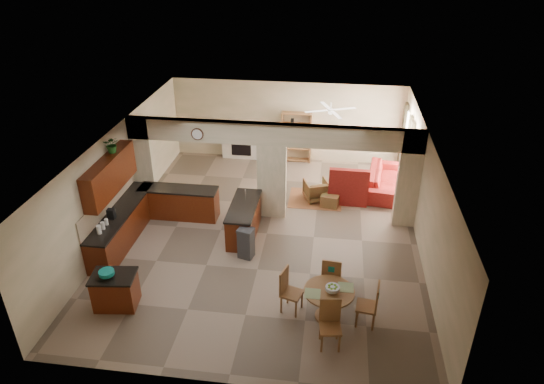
# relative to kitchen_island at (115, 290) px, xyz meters

# --- Properties ---
(floor) EXTENTS (10.00, 10.00, 0.00)m
(floor) POSITION_rel_kitchen_island_xyz_m (2.84, 3.26, -0.41)
(floor) COLOR #816B59
(floor) RESTS_ON ground
(ceiling) EXTENTS (10.00, 10.00, 0.00)m
(ceiling) POSITION_rel_kitchen_island_xyz_m (2.84, 3.26, 2.39)
(ceiling) COLOR white
(ceiling) RESTS_ON wall_back
(wall_back) EXTENTS (8.00, 0.00, 8.00)m
(wall_back) POSITION_rel_kitchen_island_xyz_m (2.84, 8.26, 0.99)
(wall_back) COLOR beige
(wall_back) RESTS_ON floor
(wall_front) EXTENTS (8.00, 0.00, 8.00)m
(wall_front) POSITION_rel_kitchen_island_xyz_m (2.84, -1.74, 0.99)
(wall_front) COLOR beige
(wall_front) RESTS_ON floor
(wall_left) EXTENTS (0.00, 10.00, 10.00)m
(wall_left) POSITION_rel_kitchen_island_xyz_m (-1.16, 3.26, 0.99)
(wall_left) COLOR beige
(wall_left) RESTS_ON floor
(wall_right) EXTENTS (0.00, 10.00, 10.00)m
(wall_right) POSITION_rel_kitchen_island_xyz_m (6.84, 3.26, 0.99)
(wall_right) COLOR beige
(wall_right) RESTS_ON floor
(partition_left_pier) EXTENTS (0.60, 0.25, 2.80)m
(partition_left_pier) POSITION_rel_kitchen_island_xyz_m (-0.86, 4.26, 0.99)
(partition_left_pier) COLOR beige
(partition_left_pier) RESTS_ON floor
(partition_center_pier) EXTENTS (0.80, 0.25, 2.20)m
(partition_center_pier) POSITION_rel_kitchen_island_xyz_m (2.84, 4.26, 0.69)
(partition_center_pier) COLOR beige
(partition_center_pier) RESTS_ON floor
(partition_right_pier) EXTENTS (0.60, 0.25, 2.80)m
(partition_right_pier) POSITION_rel_kitchen_island_xyz_m (6.54, 4.26, 0.99)
(partition_right_pier) COLOR beige
(partition_right_pier) RESTS_ON floor
(partition_header) EXTENTS (8.00, 0.25, 0.60)m
(partition_header) POSITION_rel_kitchen_island_xyz_m (2.84, 4.26, 2.09)
(partition_header) COLOR beige
(partition_header) RESTS_ON partition_center_pier
(kitchen_counter) EXTENTS (2.52, 3.29, 1.48)m
(kitchen_counter) POSITION_rel_kitchen_island_xyz_m (-0.42, 3.01, 0.06)
(kitchen_counter) COLOR #481208
(kitchen_counter) RESTS_ON floor
(upper_cabinets) EXTENTS (0.35, 2.40, 0.90)m
(upper_cabinets) POSITION_rel_kitchen_island_xyz_m (-0.98, 2.46, 1.51)
(upper_cabinets) COLOR #481208
(upper_cabinets) RESTS_ON wall_left
(peninsula) EXTENTS (0.70, 1.85, 0.91)m
(peninsula) POSITION_rel_kitchen_island_xyz_m (2.24, 3.14, 0.05)
(peninsula) COLOR #481208
(peninsula) RESTS_ON floor
(wall_clock) EXTENTS (0.34, 0.03, 0.34)m
(wall_clock) POSITION_rel_kitchen_island_xyz_m (0.84, 4.11, 2.04)
(wall_clock) COLOR #492718
(wall_clock) RESTS_ON partition_header
(rug) EXTENTS (1.60, 1.30, 0.01)m
(rug) POSITION_rel_kitchen_island_xyz_m (4.04, 5.36, -0.40)
(rug) COLOR #9C5B39
(rug) RESTS_ON floor
(fireplace) EXTENTS (1.60, 0.35, 1.20)m
(fireplace) POSITION_rel_kitchen_island_xyz_m (1.24, 8.09, 0.21)
(fireplace) COLOR white
(fireplace) RESTS_ON floor
(shelving_unit) EXTENTS (1.00, 0.32, 1.80)m
(shelving_unit) POSITION_rel_kitchen_island_xyz_m (3.19, 8.08, 0.49)
(shelving_unit) COLOR brown
(shelving_unit) RESTS_ON floor
(window_a) EXTENTS (0.02, 0.90, 1.90)m
(window_a) POSITION_rel_kitchen_island_xyz_m (6.81, 5.56, 0.79)
(window_a) COLOR white
(window_a) RESTS_ON wall_right
(window_b) EXTENTS (0.02, 0.90, 1.90)m
(window_b) POSITION_rel_kitchen_island_xyz_m (6.81, 7.26, 0.79)
(window_b) COLOR white
(window_b) RESTS_ON wall_right
(glazed_door) EXTENTS (0.02, 0.70, 2.10)m
(glazed_door) POSITION_rel_kitchen_island_xyz_m (6.81, 6.41, 0.64)
(glazed_door) COLOR white
(glazed_door) RESTS_ON wall_right
(drape_a_left) EXTENTS (0.10, 0.28, 2.30)m
(drape_a_left) POSITION_rel_kitchen_island_xyz_m (6.77, 4.96, 0.79)
(drape_a_left) COLOR #3A1917
(drape_a_left) RESTS_ON wall_right
(drape_a_right) EXTENTS (0.10, 0.28, 2.30)m
(drape_a_right) POSITION_rel_kitchen_island_xyz_m (6.77, 6.16, 0.79)
(drape_a_right) COLOR #3A1917
(drape_a_right) RESTS_ON wall_right
(drape_b_left) EXTENTS (0.10, 0.28, 2.30)m
(drape_b_left) POSITION_rel_kitchen_island_xyz_m (6.77, 6.66, 0.79)
(drape_b_left) COLOR #3A1917
(drape_b_left) RESTS_ON wall_right
(drape_b_right) EXTENTS (0.10, 0.28, 2.30)m
(drape_b_right) POSITION_rel_kitchen_island_xyz_m (6.77, 7.86, 0.79)
(drape_b_right) COLOR #3A1917
(drape_b_right) RESTS_ON wall_right
(ceiling_fan) EXTENTS (1.00, 1.00, 0.10)m
(ceiling_fan) POSITION_rel_kitchen_island_xyz_m (4.34, 6.26, 2.15)
(ceiling_fan) COLOR white
(ceiling_fan) RESTS_ON ceiling
(kitchen_island) EXTENTS (1.01, 0.78, 0.81)m
(kitchen_island) POSITION_rel_kitchen_island_xyz_m (0.00, 0.00, 0.00)
(kitchen_island) COLOR #481208
(kitchen_island) RESTS_ON floor
(teal_bowl) EXTENTS (0.33, 0.33, 0.15)m
(teal_bowl) POSITION_rel_kitchen_island_xyz_m (-0.09, -0.06, 0.48)
(teal_bowl) COLOR #128077
(teal_bowl) RESTS_ON kitchen_island
(trash_can) EXTENTS (0.42, 0.38, 0.75)m
(trash_can) POSITION_rel_kitchen_island_xyz_m (2.48, 2.14, -0.03)
(trash_can) COLOR #313134
(trash_can) RESTS_ON floor
(dining_table) EXTENTS (1.06, 1.06, 0.72)m
(dining_table) POSITION_rel_kitchen_island_xyz_m (4.59, 0.23, 0.08)
(dining_table) COLOR brown
(dining_table) RESTS_ON floor
(fruit_bowl) EXTENTS (0.29, 0.29, 0.16)m
(fruit_bowl) POSITION_rel_kitchen_island_xyz_m (4.65, 0.20, 0.39)
(fruit_bowl) COLOR #6BA924
(fruit_bowl) RESTS_ON dining_table
(sofa) EXTENTS (2.49, 1.23, 0.70)m
(sofa) POSITION_rel_kitchen_island_xyz_m (6.14, 6.27, -0.06)
(sofa) COLOR maroon
(sofa) RESTS_ON floor
(chaise) EXTENTS (1.19, 0.98, 0.47)m
(chaise) POSITION_rel_kitchen_island_xyz_m (5.01, 5.51, -0.17)
(chaise) COLOR maroon
(chaise) RESTS_ON floor
(armchair) EXTENTS (0.87, 0.88, 0.63)m
(armchair) POSITION_rel_kitchen_island_xyz_m (4.06, 5.35, -0.09)
(armchair) COLOR maroon
(armchair) RESTS_ON floor
(ottoman) EXTENTS (0.60, 0.60, 0.38)m
(ottoman) POSITION_rel_kitchen_island_xyz_m (4.50, 5.05, -0.22)
(ottoman) COLOR maroon
(ottoman) RESTS_ON floor
(plant) EXTENTS (0.46, 0.43, 0.43)m
(plant) POSITION_rel_kitchen_island_xyz_m (-0.98, 2.83, 2.18)
(plant) COLOR #1C5115
(plant) RESTS_ON upper_cabinets
(chair_north) EXTENTS (0.46, 0.46, 1.02)m
(chair_north) POSITION_rel_kitchen_island_xyz_m (4.62, 0.94, 0.15)
(chair_north) COLOR brown
(chair_north) RESTS_ON floor
(chair_east) EXTENTS (0.47, 0.47, 1.02)m
(chair_east) POSITION_rel_kitchen_island_xyz_m (5.46, 0.15, 0.15)
(chair_east) COLOR brown
(chair_east) RESTS_ON floor
(chair_south) EXTENTS (0.47, 0.47, 1.02)m
(chair_south) POSITION_rel_kitchen_island_xyz_m (4.64, -0.48, 0.15)
(chair_south) COLOR brown
(chair_south) RESTS_ON floor
(chair_west) EXTENTS (0.53, 0.53, 1.02)m
(chair_west) POSITION_rel_kitchen_island_xyz_m (3.73, 0.38, 0.15)
(chair_west) COLOR brown
(chair_west) RESTS_ON floor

